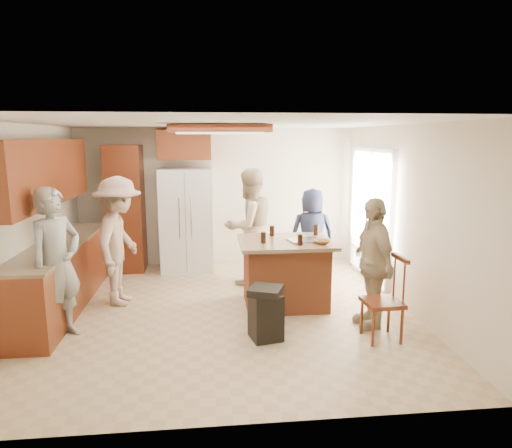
{
  "coord_description": "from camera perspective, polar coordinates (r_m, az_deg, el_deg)",
  "views": [
    {
      "loc": [
        -0.17,
        -5.87,
        2.32
      ],
      "look_at": [
        0.48,
        0.27,
        1.15
      ],
      "focal_mm": 32.0,
      "sensor_mm": 36.0,
      "label": 1
    }
  ],
  "objects": [
    {
      "name": "room_shell",
      "position": [
        8.9,
        24.72,
        0.33
      ],
      "size": [
        8.0,
        5.2,
        5.0
      ],
      "color": "tan",
      "rests_on": "ground"
    },
    {
      "name": "person_front_left",
      "position": [
        5.73,
        -23.66,
        -4.64
      ],
      "size": [
        0.76,
        0.81,
        1.79
      ],
      "primitive_type": "imported",
      "rotation": [
        0.0,
        0.0,
        0.97
      ],
      "color": "gray",
      "rests_on": "ground"
    },
    {
      "name": "person_behind_left",
      "position": [
        7.27,
        -0.84,
        -0.33
      ],
      "size": [
        1.06,
        0.95,
        1.85
      ],
      "primitive_type": "imported",
      "rotation": [
        0.0,
        0.0,
        3.7
      ],
      "color": "tan",
      "rests_on": "ground"
    },
    {
      "name": "person_behind_right",
      "position": [
        7.61,
        7.0,
        -1.22
      ],
      "size": [
        0.78,
        0.54,
        1.51
      ],
      "primitive_type": "imported",
      "rotation": [
        0.0,
        0.0,
        3.06
      ],
      "color": "#1C2139",
      "rests_on": "ground"
    },
    {
      "name": "person_side_right",
      "position": [
        5.81,
        14.36,
        -4.71
      ],
      "size": [
        0.55,
        0.98,
        1.62
      ],
      "primitive_type": "imported",
      "rotation": [
        0.0,
        0.0,
        -1.5
      ],
      "color": "tan",
      "rests_on": "ground"
    },
    {
      "name": "person_counter",
      "position": [
        6.63,
        -16.71,
        -2.08
      ],
      "size": [
        0.68,
        1.22,
        1.81
      ],
      "primitive_type": "imported",
      "rotation": [
        0.0,
        0.0,
        1.45
      ],
      "color": "#A2836F",
      "rests_on": "ground"
    },
    {
      "name": "left_cabinetry",
      "position": [
        6.74,
        -23.86,
        -1.89
      ],
      "size": [
        0.64,
        3.0,
        2.3
      ],
      "color": "maroon",
      "rests_on": "ground"
    },
    {
      "name": "back_wall_units",
      "position": [
        8.21,
        -14.22,
        3.82
      ],
      "size": [
        1.8,
        0.6,
        2.45
      ],
      "color": "maroon",
      "rests_on": "ground"
    },
    {
      "name": "refrigerator",
      "position": [
        8.12,
        -8.67,
        0.54
      ],
      "size": [
        0.9,
        0.76,
        1.8
      ],
      "color": "white",
      "rests_on": "ground"
    },
    {
      "name": "kitchen_island",
      "position": [
        6.41,
        3.67,
        -6.04
      ],
      "size": [
        1.28,
        1.03,
        0.93
      ],
      "color": "#A44F2A",
      "rests_on": "ground"
    },
    {
      "name": "island_items",
      "position": [
        6.26,
        5.98,
        -1.81
      ],
      "size": [
        0.92,
        0.71,
        0.15
      ],
      "color": "silver",
      "rests_on": "kitchen_island"
    },
    {
      "name": "trash_bin",
      "position": [
        5.4,
        1.22,
        -11.01
      ],
      "size": [
        0.47,
        0.47,
        0.63
      ],
      "color": "black",
      "rests_on": "ground"
    },
    {
      "name": "spindle_chair",
      "position": [
        5.55,
        15.71,
        -9.36
      ],
      "size": [
        0.44,
        0.44,
        0.99
      ],
      "color": "maroon",
      "rests_on": "ground"
    }
  ]
}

